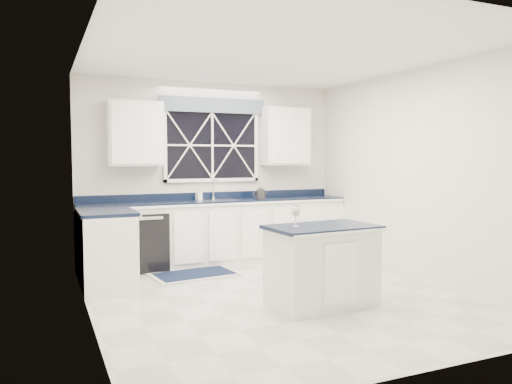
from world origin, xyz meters
name	(u,v)px	position (x,y,z in m)	size (l,w,h in m)	color
ground	(275,296)	(0.00, 0.00, 0.00)	(4.50, 4.50, 0.00)	#BCBCB7
back_wall	(211,172)	(0.00, 2.25, 1.35)	(4.00, 0.10, 2.70)	silver
base_cabinets	(200,236)	(-0.33, 1.78, 0.45)	(3.99, 1.60, 0.90)	white
countertop	(218,201)	(0.00, 1.95, 0.92)	(3.98, 0.64, 0.04)	black
dishwasher	(144,240)	(-1.10, 1.95, 0.41)	(0.60, 0.58, 0.82)	black
window	(212,140)	(0.00, 2.20, 1.83)	(1.65, 0.09, 1.26)	black
upper_cabinets	(215,135)	(0.00, 2.08, 1.90)	(3.10, 0.34, 0.90)	white
faucet	(214,189)	(0.00, 2.14, 1.10)	(0.05, 0.20, 0.30)	silver
island	(322,265)	(0.31, -0.50, 0.43)	(1.19, 0.77, 0.85)	white
rug	(194,274)	(-0.55, 1.35, 0.01)	(1.20, 0.81, 0.02)	#B8B7B2
kettle	(261,193)	(0.68, 1.93, 1.02)	(0.26, 0.17, 0.18)	#2F2F31
wine_glass	(296,211)	(0.01, -0.46, 1.01)	(0.10, 0.10, 0.23)	silver
soap_bottle	(199,194)	(-0.25, 2.09, 1.03)	(0.08, 0.08, 0.17)	silver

